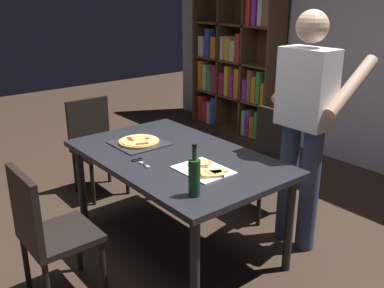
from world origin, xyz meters
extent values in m
plane|color=#38281E|center=(0.00, 0.00, 0.00)|extent=(12.00, 12.00, 0.00)
cube|color=#BCB7C6|center=(0.00, 2.60, 1.40)|extent=(6.40, 0.10, 2.80)
cube|color=#232328|center=(0.00, 0.00, 0.73)|extent=(1.61, 0.99, 0.04)
cylinder|color=#232328|center=(-0.72, -0.42, 0.35)|extent=(0.06, 0.06, 0.71)
cylinder|color=#232328|center=(0.72, -0.42, 0.35)|extent=(0.06, 0.06, 0.71)
cylinder|color=#232328|center=(-0.72, 0.42, 0.35)|extent=(0.06, 0.06, 0.71)
cylinder|color=#232328|center=(0.72, 0.42, 0.35)|extent=(0.06, 0.06, 0.71)
cube|color=black|center=(0.00, -0.90, 0.43)|extent=(0.42, 0.42, 0.04)
cube|color=black|center=(0.00, -1.09, 0.68)|extent=(0.42, 0.04, 0.45)
cylinder|color=black|center=(0.18, -0.72, 0.21)|extent=(0.04, 0.04, 0.41)
cylinder|color=black|center=(-0.18, -0.72, 0.21)|extent=(0.04, 0.04, 0.41)
cylinder|color=black|center=(-0.18, -1.08, 0.21)|extent=(0.04, 0.04, 0.41)
cube|color=black|center=(0.00, 0.90, 0.43)|extent=(0.42, 0.42, 0.04)
cube|color=black|center=(0.00, 1.09, 0.68)|extent=(0.42, 0.04, 0.45)
cylinder|color=black|center=(-0.18, 0.72, 0.21)|extent=(0.04, 0.04, 0.41)
cylinder|color=black|center=(0.18, 0.72, 0.21)|extent=(0.04, 0.04, 0.41)
cylinder|color=black|center=(-0.18, 1.08, 0.21)|extent=(0.04, 0.04, 0.41)
cylinder|color=black|center=(0.18, 1.08, 0.21)|extent=(0.04, 0.04, 0.41)
cube|color=black|center=(-1.20, 0.00, 0.43)|extent=(0.42, 0.42, 0.04)
cube|color=black|center=(-1.39, 0.00, 0.68)|extent=(0.04, 0.42, 0.45)
cylinder|color=black|center=(-1.02, -0.18, 0.21)|extent=(0.04, 0.04, 0.41)
cylinder|color=black|center=(-1.02, 0.18, 0.21)|extent=(0.04, 0.04, 0.41)
cylinder|color=black|center=(-1.38, -0.18, 0.21)|extent=(0.04, 0.04, 0.41)
cylinder|color=black|center=(-1.38, 0.18, 0.21)|extent=(0.04, 0.04, 0.41)
cube|color=#513823|center=(-2.48, 2.35, 0.97)|extent=(0.03, 0.35, 1.95)
cube|color=#513823|center=(-1.11, 2.35, 0.97)|extent=(0.03, 0.35, 1.95)
cube|color=#513823|center=(-1.79, 2.35, 0.01)|extent=(1.40, 0.35, 0.03)
cube|color=#513823|center=(-1.79, 2.51, 0.97)|extent=(1.40, 0.03, 1.95)
cube|color=#513823|center=(-1.79, 2.35, 0.50)|extent=(1.34, 0.29, 0.03)
cube|color=#513823|center=(-1.79, 2.35, 0.97)|extent=(1.34, 0.29, 0.03)
cube|color=#513823|center=(-1.79, 2.35, 1.45)|extent=(1.34, 0.29, 0.03)
cube|color=#513823|center=(-2.02, 2.35, 0.97)|extent=(0.03, 0.29, 1.89)
cube|color=#513823|center=(-1.57, 2.35, 0.97)|extent=(0.03, 0.29, 1.89)
cube|color=red|center=(-2.39, 2.33, 0.23)|extent=(0.06, 0.22, 0.36)
cube|color=red|center=(-2.29, 2.33, 0.20)|extent=(0.09, 0.22, 0.31)
cube|color=silver|center=(-2.19, 2.33, 0.20)|extent=(0.07, 0.22, 0.31)
cube|color=blue|center=(-2.10, 2.33, 0.24)|extent=(0.08, 0.22, 0.39)
cube|color=silver|center=(-1.50, 2.33, 0.21)|extent=(0.05, 0.22, 0.33)
cube|color=purple|center=(-1.43, 2.33, 0.18)|extent=(0.06, 0.22, 0.27)
cube|color=orange|center=(-1.35, 2.33, 0.18)|extent=(0.07, 0.22, 0.28)
cube|color=green|center=(-1.27, 2.33, 0.23)|extent=(0.06, 0.22, 0.36)
cube|color=blue|center=(-1.19, 2.33, 0.24)|extent=(0.05, 0.22, 0.39)
cube|color=orange|center=(-2.39, 2.33, 0.72)|extent=(0.07, 0.22, 0.40)
cube|color=silver|center=(-2.29, 2.33, 0.70)|extent=(0.06, 0.22, 0.36)
cube|color=green|center=(-2.19, 2.33, 0.67)|extent=(0.08, 0.22, 0.30)
cube|color=#B21E66|center=(-2.10, 2.33, 0.70)|extent=(0.08, 0.22, 0.37)
cube|color=#B21E66|center=(-1.94, 2.33, 0.66)|extent=(0.08, 0.22, 0.29)
cube|color=yellow|center=(-1.84, 2.33, 0.71)|extent=(0.07, 0.22, 0.39)
cube|color=purple|center=(-1.75, 2.33, 0.67)|extent=(0.06, 0.22, 0.31)
cube|color=orange|center=(-1.65, 2.33, 0.71)|extent=(0.08, 0.22, 0.38)
cube|color=purple|center=(-1.50, 2.33, 0.65)|extent=(0.07, 0.22, 0.27)
cube|color=olive|center=(-1.43, 2.33, 0.72)|extent=(0.06, 0.22, 0.40)
cube|color=orange|center=(-1.35, 2.33, 0.68)|extent=(0.07, 0.22, 0.33)
cube|color=green|center=(-1.27, 2.33, 0.72)|extent=(0.06, 0.22, 0.40)
cube|color=orange|center=(-1.19, 2.33, 0.65)|extent=(0.05, 0.22, 0.27)
cube|color=silver|center=(-2.37, 2.33, 1.13)|extent=(0.10, 0.22, 0.27)
cube|color=blue|center=(-2.24, 2.33, 1.18)|extent=(0.09, 0.22, 0.38)
cube|color=orange|center=(-2.11, 2.33, 1.13)|extent=(0.10, 0.22, 0.28)
cube|color=silver|center=(-1.94, 2.33, 1.14)|extent=(0.06, 0.22, 0.30)
cube|color=yellow|center=(-1.84, 2.33, 1.14)|extent=(0.08, 0.22, 0.30)
cube|color=silver|center=(-1.75, 2.33, 1.12)|extent=(0.08, 0.22, 0.26)
cube|color=red|center=(-1.65, 2.33, 1.17)|extent=(0.06, 0.22, 0.36)
cube|color=red|center=(-1.49, 2.33, 1.65)|extent=(0.06, 0.22, 0.37)
cube|color=purple|center=(-1.40, 2.33, 1.64)|extent=(0.06, 0.22, 0.35)
cube|color=silver|center=(-1.30, 2.33, 1.62)|extent=(0.07, 0.22, 0.32)
cube|color=olive|center=(-1.20, 2.33, 1.65)|extent=(0.09, 0.22, 0.38)
cylinder|color=#38476B|center=(0.63, 0.75, 0.47)|extent=(0.14, 0.14, 0.95)
cylinder|color=#38476B|center=(0.43, 0.75, 0.47)|extent=(0.14, 0.14, 0.95)
cube|color=white|center=(0.53, 0.75, 1.23)|extent=(0.38, 0.22, 0.55)
sphere|color=#E0B293|center=(0.53, 0.75, 1.64)|extent=(0.22, 0.22, 0.22)
cylinder|color=#E0B293|center=(0.76, 0.93, 1.25)|extent=(0.09, 0.50, 0.39)
cylinder|color=#E0B293|center=(0.30, 0.93, 1.25)|extent=(0.09, 0.50, 0.39)
cube|color=#2D2D33|center=(-0.37, -0.08, 0.76)|extent=(0.37, 0.37, 0.01)
cylinder|color=tan|center=(-0.37, -0.08, 0.77)|extent=(0.31, 0.31, 0.02)
cylinder|color=#EACC6B|center=(-0.37, -0.08, 0.78)|extent=(0.28, 0.28, 0.01)
cylinder|color=#B22819|center=(-0.28, -0.14, 0.79)|extent=(0.04, 0.04, 0.00)
cylinder|color=#B22819|center=(-0.35, -0.01, 0.79)|extent=(0.04, 0.04, 0.00)
cylinder|color=#B22819|center=(-0.39, -0.13, 0.79)|extent=(0.04, 0.04, 0.00)
cylinder|color=#B22819|center=(-0.42, -0.12, 0.79)|extent=(0.04, 0.04, 0.00)
cylinder|color=#B22819|center=(-0.26, -0.08, 0.79)|extent=(0.04, 0.04, 0.00)
cylinder|color=#B22819|center=(-0.27, -0.11, 0.79)|extent=(0.04, 0.04, 0.00)
cylinder|color=#B22819|center=(-0.45, -0.11, 0.79)|extent=(0.04, 0.04, 0.00)
cube|color=white|center=(0.35, -0.03, 0.76)|extent=(0.36, 0.28, 0.01)
cube|color=#EACC6B|center=(0.26, 0.00, 0.77)|extent=(0.17, 0.15, 0.02)
cube|color=tan|center=(0.31, 0.03, 0.77)|extent=(0.07, 0.09, 0.02)
cube|color=#EACC6B|center=(0.46, -0.06, 0.77)|extent=(0.15, 0.17, 0.02)
cube|color=tan|center=(0.43, -0.11, 0.77)|extent=(0.09, 0.06, 0.02)
cube|color=#EACC6B|center=(0.44, -0.01, 0.77)|extent=(0.10, 0.15, 0.02)
cube|color=tan|center=(0.43, -0.07, 0.77)|extent=(0.09, 0.03, 0.02)
cylinder|color=#194723|center=(0.59, -0.31, 0.86)|extent=(0.07, 0.07, 0.22)
cylinder|color=#194723|center=(0.59, -0.31, 1.01)|extent=(0.03, 0.03, 0.08)
cylinder|color=black|center=(0.59, -0.31, 1.06)|extent=(0.03, 0.03, 0.02)
cube|color=silver|center=(0.02, -0.28, 0.76)|extent=(0.12, 0.02, 0.01)
cube|color=silver|center=(0.02, -0.28, 0.76)|extent=(0.12, 0.03, 0.01)
torus|color=black|center=(-0.08, -0.25, 0.76)|extent=(0.05, 0.05, 0.01)
torus|color=black|center=(-0.09, -0.29, 0.76)|extent=(0.05, 0.05, 0.01)
camera|label=1|loc=(2.34, -1.75, 1.87)|focal=40.83mm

